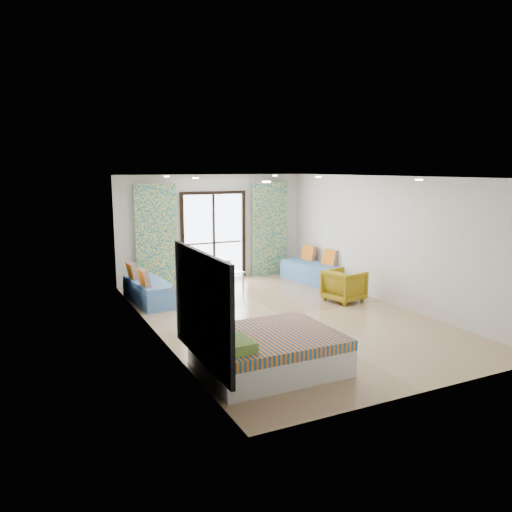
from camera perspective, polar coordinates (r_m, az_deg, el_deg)
name	(u,v)px	position (r m, az deg, el deg)	size (l,w,h in m)	color
floor	(283,316)	(9.85, 3.11, -6.86)	(5.00, 7.50, 0.01)	#927557
ceiling	(284,177)	(9.43, 3.27, 9.04)	(5.00, 7.50, 0.01)	silver
wall_back	(213,227)	(12.92, -4.92, 3.28)	(5.00, 0.01, 2.70)	silver
wall_front	(430,291)	(6.59, 19.25, -3.78)	(5.00, 0.01, 2.70)	silver
wall_left	(155,258)	(8.63, -11.49, -0.25)	(0.01, 7.50, 2.70)	silver
wall_right	(386,240)	(10.97, 14.68, 1.79)	(0.01, 7.50, 2.70)	silver
balcony_door	(214,231)	(12.91, -4.87, 2.86)	(1.76, 0.08, 2.28)	black
balcony_rail	(214,243)	(12.96, -4.87, 1.51)	(1.52, 0.03, 0.04)	#595451
curtain_left	(156,236)	(12.30, -11.38, 2.31)	(1.00, 0.10, 2.50)	silver
curtain_right	(270,229)	(13.40, 1.56, 3.12)	(1.00, 0.10, 2.50)	silver
downlight_a	(266,182)	(7.01, 1.20, 8.47)	(0.12, 0.12, 0.02)	#FFE0B2
downlight_b	(419,180)	(8.65, 18.13, 8.28)	(0.12, 0.12, 0.02)	#FFE0B2
downlight_c	(195,178)	(9.77, -6.93, 8.84)	(0.12, 0.12, 0.02)	#FFE0B2
downlight_d	(318,177)	(11.01, 7.15, 8.96)	(0.12, 0.12, 0.02)	#FFE0B2
downlight_e	(167,176)	(11.68, -10.18, 8.94)	(0.12, 0.12, 0.02)	#FFE0B2
downlight_f	(275,176)	(12.73, 2.19, 9.17)	(0.12, 0.12, 0.02)	#FFE0B2
headboard	(201,307)	(6.65, -6.26, -5.82)	(0.06, 2.10, 1.50)	black
switch_plate	(173,287)	(7.80, -9.44, -3.53)	(0.02, 0.10, 0.10)	silver
bed	(267,351)	(7.26, 1.31, -10.78)	(1.94, 1.58, 0.67)	silver
daybed_left	(149,291)	(10.98, -12.16, -3.89)	(0.81, 1.76, 0.84)	#4A75B1
daybed_right	(312,271)	(12.76, 6.42, -1.75)	(0.92, 1.83, 0.87)	#4A75B1
coffee_table	(228,273)	(12.10, -3.17, -1.95)	(0.66, 0.66, 0.69)	silver
vase	(227,269)	(11.99, -3.39, -1.45)	(0.17, 0.18, 0.17)	white
armchair	(344,284)	(10.99, 10.05, -3.18)	(0.74, 0.69, 0.76)	olive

